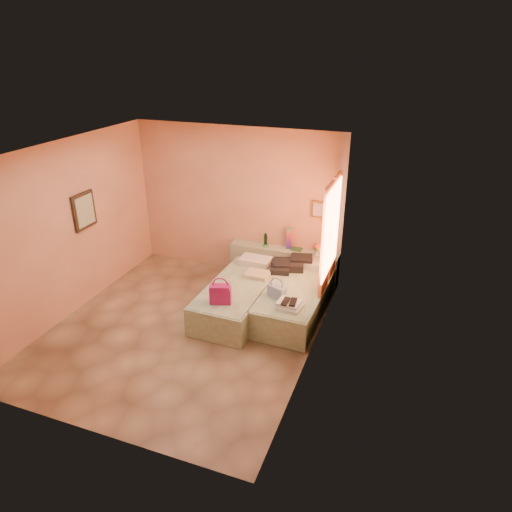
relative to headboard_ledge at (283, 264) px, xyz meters
The scene contains 16 objects.
ground 2.34m from the headboard_ledge, 114.90° to the right, with size 4.50×4.50×0.00m, color tan.
room_walls 2.25m from the headboard_ledge, 116.65° to the right, with size 4.02×4.51×2.81m.
headboard_ledge is the anchor object (origin of this frame).
bed_left 1.35m from the headboard_ledge, 106.12° to the right, with size 0.90×2.00×0.50m, color #B0C8A1.
bed_right 1.18m from the headboard_ledge, 63.43° to the right, with size 0.90×2.00×0.50m, color #B0C8A1.
water_bottle 0.58m from the headboard_ledge, behind, with size 0.07×0.07×0.24m, color #123319.
rainbow_box 0.53m from the headboard_ledge, 37.20° to the left, with size 0.09×0.09×0.40m, color #AF1566.
small_dish 0.49m from the headboard_ledge, behind, with size 0.13×0.13×0.03m, color #4D8D5C.
green_book 0.41m from the headboard_ledge, ahead, with size 0.19×0.14×0.03m, color #284B2D.
flower_vase 0.80m from the headboard_ledge, ahead, with size 0.19×0.19×0.25m, color silver.
magenta_handbag 2.00m from the headboard_ledge, 102.29° to the right, with size 0.32×0.18×0.30m, color #AF1566.
khaki_garment 0.97m from the headboard_ledge, 101.34° to the right, with size 0.40×0.32×0.07m, color tan.
clothes_pile 0.59m from the headboard_ledge, 59.31° to the right, with size 0.57×0.57×0.17m, color black.
blue_handbag 1.53m from the headboard_ledge, 77.24° to the right, with size 0.29×0.13×0.19m, color #3E5A95.
towel_stack 1.84m from the headboard_ledge, 70.09° to the right, with size 0.35×0.30×0.10m, color white.
sandal_pair 1.86m from the headboard_ledge, 70.52° to the right, with size 0.18×0.24×0.03m, color black.
Camera 1 is at (3.14, -5.29, 4.13)m, focal length 32.00 mm.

